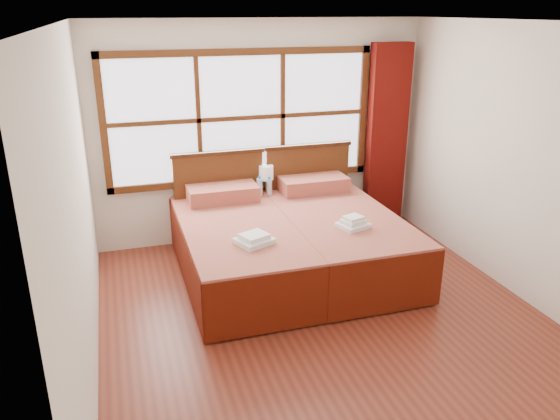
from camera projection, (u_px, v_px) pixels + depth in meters
name	position (u px, v px, depth m)	size (l,w,h in m)	color
floor	(329.00, 324.00, 4.95)	(4.50, 4.50, 0.00)	maroon
ceiling	(340.00, 22.00, 4.05)	(4.50, 4.50, 0.00)	white
wall_back	(261.00, 133.00, 6.52)	(4.00, 4.00, 0.00)	silver
wall_left	(78.00, 214.00, 3.94)	(4.50, 4.50, 0.00)	silver
wall_right	(533.00, 168.00, 5.06)	(4.50, 4.50, 0.00)	silver
window	(241.00, 118.00, 6.34)	(3.16, 0.06, 1.56)	white
curtain	(386.00, 137.00, 6.88)	(0.50, 0.16, 2.30)	#600E09
bed_left	(238.00, 246.00, 5.75)	(1.17, 2.27, 1.14)	#3A1C0C
bed_right	(336.00, 233.00, 6.06)	(1.17, 2.28, 1.15)	#3A1C0C
nightstand	(267.00, 218.00, 6.63)	(0.45, 0.45, 0.60)	#4F2911
towels_left	(254.00, 239.00, 5.14)	(0.40, 0.38, 0.09)	white
towels_right	(353.00, 223.00, 5.50)	(0.35, 0.32, 0.12)	white
lamp	(266.00, 173.00, 6.53)	(0.17, 0.17, 0.33)	#C48D3F
bottle_near	(260.00, 187.00, 6.42)	(0.07, 0.07, 0.25)	silver
bottle_far	(269.00, 187.00, 6.45)	(0.06, 0.06, 0.23)	silver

